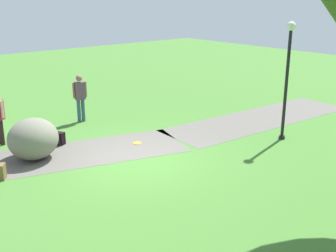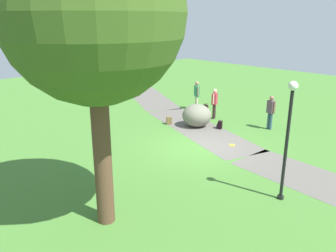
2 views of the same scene
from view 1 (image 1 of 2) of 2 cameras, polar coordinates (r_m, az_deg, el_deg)
ground_plane at (r=12.04m, az=-4.05°, el=-4.66°), size 48.00×48.00×0.00m
footpath_segment_near at (r=16.34m, az=12.31°, el=1.00°), size 8.13×2.80×0.01m
footpath_segment_mid at (r=12.69m, az=-15.63°, el=-4.09°), size 8.32×4.51×0.01m
lamp_post at (r=13.70m, az=15.79°, el=7.39°), size 0.28×0.28×3.71m
lawn_boulder at (r=12.57m, az=-17.68°, el=-1.65°), size 2.05×2.05×1.17m
man_near_boulder at (r=15.67m, az=-11.75°, el=4.14°), size 0.51×0.31×1.73m
backpack_by_boulder at (r=13.60m, az=-14.35°, el=-1.67°), size 0.34×0.34×0.40m
spare_backpack_on_lawn at (r=11.61m, az=-21.61°, el=-5.77°), size 0.35×0.34×0.40m
frisbee_on_grass at (r=13.37m, az=-4.16°, el=-2.33°), size 0.26×0.26×0.02m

